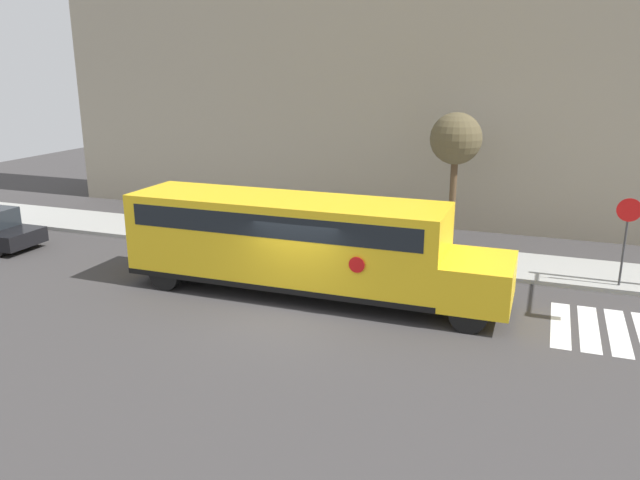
{
  "coord_description": "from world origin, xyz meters",
  "views": [
    {
      "loc": [
        6.31,
        -14.67,
        6.73
      ],
      "look_at": [
        0.07,
        2.23,
        1.6
      ],
      "focal_mm": 35.0,
      "sensor_mm": 36.0,
      "label": 1
    }
  ],
  "objects": [
    {
      "name": "ground_plane",
      "position": [
        0.0,
        0.0,
        0.0
      ],
      "size": [
        60.0,
        60.0,
        0.0
      ],
      "primitive_type": "plane",
      "color": "#3A3838"
    },
    {
      "name": "sidewalk_strip",
      "position": [
        0.0,
        6.5,
        0.07
      ],
      "size": [
        44.0,
        3.0,
        0.15
      ],
      "color": "#9E9E99",
      "rests_on": "ground"
    },
    {
      "name": "building_backdrop",
      "position": [
        0.0,
        13.0,
        6.9
      ],
      "size": [
        32.0,
        4.0,
        13.8
      ],
      "color": "#9E937F",
      "rests_on": "ground"
    },
    {
      "name": "school_bus",
      "position": [
        -0.45,
        1.73,
        1.69
      ],
      "size": [
        11.36,
        2.57,
        2.91
      ],
      "color": "yellow",
      "rests_on": "ground"
    },
    {
      "name": "stop_sign",
      "position": [
        8.69,
        5.43,
        1.91
      ],
      "size": [
        0.71,
        0.1,
        2.88
      ],
      "color": "#38383A",
      "rests_on": "ground"
    },
    {
      "name": "tree_near_sidewalk",
      "position": [
        3.04,
        8.61,
        3.99
      ],
      "size": [
        1.91,
        1.91,
        5.02
      ],
      "color": "brown",
      "rests_on": "ground"
    }
  ]
}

